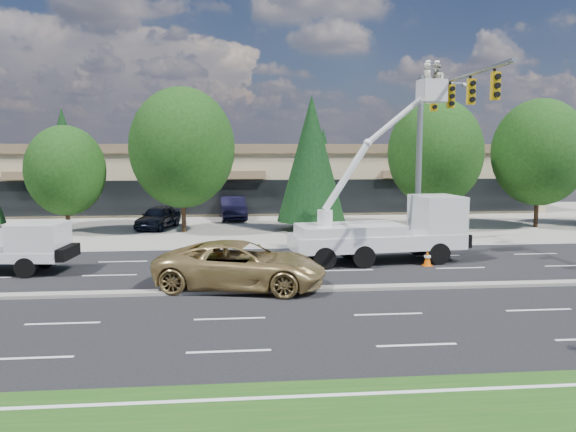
{
  "coord_description": "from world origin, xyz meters",
  "views": [
    {
      "loc": [
        0.22,
        -20.07,
        5.27
      ],
      "look_at": [
        2.4,
        3.13,
        2.4
      ],
      "focal_mm": 35.0,
      "sensor_mm": 36.0,
      "label": 1
    }
  ],
  "objects": [
    {
      "name": "ground",
      "position": [
        0.0,
        0.0,
        0.0
      ],
      "size": [
        140.0,
        140.0,
        0.0
      ],
      "primitive_type": "plane",
      "color": "black",
      "rests_on": "ground"
    },
    {
      "name": "concrete_apron",
      "position": [
        0.0,
        20.0,
        0.01
      ],
      "size": [
        140.0,
        22.0,
        0.01
      ],
      "primitive_type": "cube",
      "color": "gray",
      "rests_on": "ground"
    },
    {
      "name": "road_median",
      "position": [
        0.0,
        0.0,
        0.06
      ],
      "size": [
        120.0,
        0.55,
        0.12
      ],
      "primitive_type": "cube",
      "color": "gray",
      "rests_on": "ground"
    },
    {
      "name": "strip_mall",
      "position": [
        0.0,
        29.97,
        2.83
      ],
      "size": [
        50.4,
        15.4,
        5.5
      ],
      "color": "tan",
      "rests_on": "ground"
    },
    {
      "name": "tree_front_c",
      "position": [
        -10.0,
        15.0,
        3.85
      ],
      "size": [
        4.75,
        4.75,
        6.59
      ],
      "color": "#332114",
      "rests_on": "ground"
    },
    {
      "name": "tree_front_d",
      "position": [
        -3.0,
        15.0,
        5.22
      ],
      "size": [
        6.43,
        6.43,
        8.93
      ],
      "color": "#332114",
      "rests_on": "ground"
    },
    {
      "name": "tree_front_e",
      "position": [
        5.0,
        15.0,
        4.57
      ],
      "size": [
        4.32,
        4.32,
        8.51
      ],
      "color": "#332114",
      "rests_on": "ground"
    },
    {
      "name": "tree_front_f",
      "position": [
        13.0,
        15.0,
        4.9
      ],
      "size": [
        6.04,
        6.04,
        8.38
      ],
      "color": "#332114",
      "rests_on": "ground"
    },
    {
      "name": "tree_front_g",
      "position": [
        20.0,
        15.0,
        4.92
      ],
      "size": [
        6.06,
        6.06,
        8.41
      ],
      "color": "#332114",
      "rests_on": "ground"
    },
    {
      "name": "tree_back_a",
      "position": [
        -18.0,
        42.0,
        5.06
      ],
      "size": [
        4.79,
        4.79,
        9.44
      ],
      "color": "#332114",
      "rests_on": "ground"
    },
    {
      "name": "tree_back_b",
      "position": [
        -4.0,
        42.0,
        5.23
      ],
      "size": [
        4.95,
        4.95,
        9.75
      ],
      "color": "#332114",
      "rests_on": "ground"
    },
    {
      "name": "tree_back_c",
      "position": [
        10.0,
        42.0,
        3.94
      ],
      "size": [
        3.73,
        3.73,
        7.35
      ],
      "color": "#332114",
      "rests_on": "ground"
    },
    {
      "name": "tree_back_d",
      "position": [
        22.0,
        42.0,
        6.14
      ],
      "size": [
        5.8,
        5.8,
        11.44
      ],
      "color": "#332114",
      "rests_on": "ground"
    },
    {
      "name": "signal_mast",
      "position": [
        10.03,
        7.04,
        6.06
      ],
      "size": [
        2.76,
        10.16,
        9.0
      ],
      "color": "gray",
      "rests_on": "ground"
    },
    {
      "name": "utility_pickup",
      "position": [
        -9.35,
        4.16,
        0.87
      ],
      "size": [
        5.71,
        2.61,
        2.12
      ],
      "rotation": [
        0.0,
        0.0,
        -0.1
      ],
      "color": "silver",
      "rests_on": "ground"
    },
    {
      "name": "bucket_truck",
      "position": [
        7.43,
        4.95,
        1.95
      ],
      "size": [
        8.14,
        3.3,
        9.16
      ],
      "rotation": [
        0.0,
        0.0,
        0.11
      ],
      "color": "silver",
      "rests_on": "ground"
    },
    {
      "name": "traffic_cone_b",
      "position": [
        -0.93,
        4.25,
        0.34
      ],
      "size": [
        0.4,
        0.4,
        0.7
      ],
      "color": "#E25907",
      "rests_on": "ground"
    },
    {
      "name": "traffic_cone_c",
      "position": [
        0.32,
        3.44,
        0.34
      ],
      "size": [
        0.4,
        0.4,
        0.7
      ],
      "color": "#E25907",
      "rests_on": "ground"
    },
    {
      "name": "traffic_cone_d",
      "position": [
        8.72,
        3.8,
        0.34
      ],
      "size": [
        0.4,
        0.4,
        0.7
      ],
      "color": "#E25907",
      "rests_on": "ground"
    },
    {
      "name": "minivan",
      "position": [
        0.4,
        0.6,
        0.88
      ],
      "size": [
        6.82,
        4.22,
        1.76
      ],
      "primitive_type": "imported",
      "rotation": [
        0.0,
        0.0,
        1.35
      ],
      "color": "tan",
      "rests_on": "ground"
    },
    {
      "name": "parked_car_west",
      "position": [
        -4.81,
        16.74,
        0.74
      ],
      "size": [
        2.89,
        4.68,
        1.49
      ],
      "primitive_type": "imported",
      "rotation": [
        0.0,
        0.0,
        -0.28
      ],
      "color": "black",
      "rests_on": "ground"
    },
    {
      "name": "parked_car_east",
      "position": [
        0.0,
        21.0,
        0.83
      ],
      "size": [
        2.18,
        5.17,
        1.66
      ],
      "primitive_type": "imported",
      "rotation": [
        0.0,
        0.0,
        0.08
      ],
      "color": "black",
      "rests_on": "ground"
    }
  ]
}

